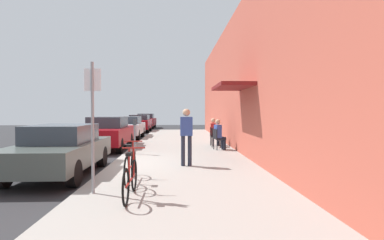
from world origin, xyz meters
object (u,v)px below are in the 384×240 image
parked_car_0 (61,149)px  cafe_chair_0 (218,138)px  parked_car_3 (140,123)px  bicycle_0 (130,179)px  cafe_chair_1 (215,136)px  parked_car_1 (108,133)px  cafe_chair_2 (213,135)px  seated_patron_0 (219,133)px  bicycle_1 (130,166)px  parked_car_2 (128,127)px  parked_car_4 (146,121)px  pedestrian_standing (186,132)px  parking_meter (135,134)px  street_sign (93,117)px  seated_patron_2 (214,131)px

parked_car_0 → cafe_chair_0: 6.67m
parked_car_0 → parked_car_3: bearing=90.0°
bicycle_0 → cafe_chair_1: size_ratio=1.97×
parked_car_1 → cafe_chair_2: (4.87, 0.42, -0.14)m
parked_car_1 → seated_patron_0: size_ratio=3.41×
parked_car_0 → seated_patron_0: seated_patron_0 is taller
bicycle_1 → seated_patron_0: size_ratio=1.33×
parked_car_0 → cafe_chair_2: size_ratio=5.06×
parked_car_2 → parked_car_4: parked_car_4 is taller
parked_car_1 → pedestrian_standing: size_ratio=2.59×
bicycle_0 → pedestrian_standing: 3.70m
seated_patron_0 → cafe_chair_1: size_ratio=1.48×
cafe_chair_2 → parked_car_3: bearing=112.5°
parked_car_3 → parked_car_4: (0.00, 5.51, 0.01)m
parking_meter → bicycle_0: 6.25m
parked_car_1 → parked_car_4: 17.72m
cafe_chair_0 → cafe_chair_1: same height
parked_car_0 → street_sign: street_sign is taller
street_sign → bicycle_0: size_ratio=1.52×
bicycle_0 → cafe_chair_2: (2.58, 9.07, 0.14)m
cafe_chair_1 → cafe_chair_2: bearing=90.1°
cafe_chair_2 → cafe_chair_1: bearing=-89.9°
parked_car_0 → parked_car_2: 11.72m
street_sign → seated_patron_0: 7.83m
parked_car_2 → cafe_chair_0: (4.88, -7.18, -0.10)m
street_sign → cafe_chair_0: size_ratio=2.99×
bicycle_1 → seated_patron_2: (2.85, 7.65, 0.34)m
parked_car_3 → bicycle_1: size_ratio=2.57×
street_sign → seated_patron_2: 9.37m
bicycle_0 → parking_meter: bearing=96.8°
cafe_chair_2 → pedestrian_standing: size_ratio=0.51×
parked_car_2 → street_sign: (1.50, -14.14, 0.91)m
street_sign → cafe_chair_2: size_ratio=2.99×
parked_car_0 → bicycle_1: parked_car_0 is taller
street_sign → seated_patron_2: (3.43, 8.67, -0.82)m
seated_patron_0 → cafe_chair_2: size_ratio=1.48×
cafe_chair_0 → seated_patron_2: size_ratio=0.67×
parking_meter → cafe_chair_2: bearing=40.9°
parked_car_0 → bicycle_0: size_ratio=2.57×
parked_car_0 → cafe_chair_0: (4.88, 4.55, -0.09)m
cafe_chair_0 → parked_car_2: bearing=124.2°
parking_meter → seated_patron_0: size_ratio=1.02×
parked_car_4 → street_sign: size_ratio=1.69×
bicycle_0 → cafe_chair_1: bearing=72.8°
cafe_chair_0 → pedestrian_standing: (-1.44, -3.90, 0.50)m
parked_car_1 → seated_patron_2: bearing=4.7°
cafe_chair_2 → seated_patron_2: size_ratio=0.67×
parked_car_4 → parked_car_3: bearing=-90.0°
cafe_chair_0 → cafe_chair_1: bearing=90.0°
cafe_chair_0 → pedestrian_standing: 4.18m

